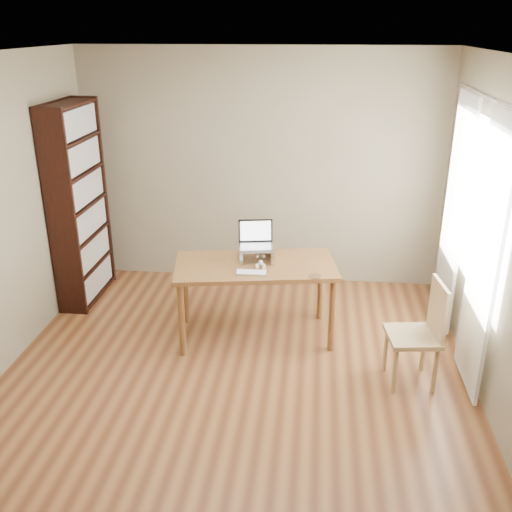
{
  "coord_description": "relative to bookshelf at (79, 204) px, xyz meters",
  "views": [
    {
      "loc": [
        0.63,
        -3.92,
        2.8
      ],
      "look_at": [
        0.1,
        0.86,
        0.84
      ],
      "focal_mm": 40.0,
      "sensor_mm": 36.0,
      "label": 1
    }
  ],
  "objects": [
    {
      "name": "room",
      "position": [
        1.86,
        -1.54,
        0.25
      ],
      "size": [
        4.04,
        4.54,
        2.64
      ],
      "color": "#582E17",
      "rests_on": "ground"
    },
    {
      "name": "bookshelf",
      "position": [
        0.0,
        0.0,
        0.0
      ],
      "size": [
        0.3,
        0.9,
        2.1
      ],
      "color": "black",
      "rests_on": "ground"
    },
    {
      "name": "curtains",
      "position": [
        3.75,
        -0.75,
        0.12
      ],
      "size": [
        0.03,
        1.9,
        2.25
      ],
      "color": "white",
      "rests_on": "ground"
    },
    {
      "name": "desk",
      "position": [
        1.93,
        -0.67,
        -0.39
      ],
      "size": [
        1.58,
        0.97,
        0.75
      ],
      "rotation": [
        0.0,
        0.0,
        0.17
      ],
      "color": "brown",
      "rests_on": "ground"
    },
    {
      "name": "laptop_stand",
      "position": [
        1.93,
        -0.59,
        -0.22
      ],
      "size": [
        0.32,
        0.25,
        0.13
      ],
      "rotation": [
        0.0,
        0.0,
        0.17
      ],
      "color": "silver",
      "rests_on": "desk"
    },
    {
      "name": "laptop",
      "position": [
        1.93,
        -0.54,
        -0.11
      ],
      "size": [
        0.35,
        0.31,
        0.23
      ],
      "rotation": [
        0.0,
        0.0,
        0.17
      ],
      "color": "silver",
      "rests_on": "laptop_stand"
    },
    {
      "name": "keyboard",
      "position": [
        1.92,
        -0.89,
        -0.29
      ],
      "size": [
        0.28,
        0.13,
        0.02
      ],
      "rotation": [
        0.0,
        0.0,
        0.03
      ],
      "color": "silver",
      "rests_on": "desk"
    },
    {
      "name": "coaster",
      "position": [
        2.48,
        -0.9,
        -0.3
      ],
      "size": [
        0.11,
        0.11,
        0.01
      ],
      "primitive_type": "cylinder",
      "color": "brown",
      "rests_on": "desk"
    },
    {
      "name": "cat",
      "position": [
        1.96,
        -0.56,
        -0.24
      ],
      "size": [
        0.23,
        0.47,
        0.14
      ],
      "rotation": [
        0.0,
        0.0,
        0.19
      ],
      "color": "#4E473E",
      "rests_on": "desk"
    },
    {
      "name": "chair",
      "position": [
        3.36,
        -1.29,
        -0.56
      ],
      "size": [
        0.45,
        0.45,
        0.91
      ],
      "rotation": [
        0.0,
        0.0,
        0.13
      ],
      "color": "tan",
      "rests_on": "ground"
    }
  ]
}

